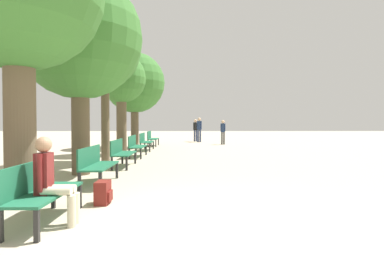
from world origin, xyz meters
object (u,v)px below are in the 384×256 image
(bench_row_3, at_px, (136,145))
(tree_row_3, at_px, (121,80))
(bench_row_2, at_px, (121,151))
(bench_row_5, at_px, (152,138))
(pedestrian_near, at_px, (195,129))
(bench_row_0, at_px, (39,188))
(tree_row_4, at_px, (135,83))
(person_seated, at_px, (52,178))
(backpack, at_px, (103,193))
(tree_row_2, at_px, (105,54))
(pedestrian_mid, at_px, (223,130))
(pedestrian_far, at_px, (199,128))
(bench_row_4, at_px, (145,140))
(tree_row_1, at_px, (80,38))
(bench_row_1, at_px, (96,163))

(bench_row_3, distance_m, tree_row_3, 3.18)
(bench_row_2, height_order, bench_row_5, same)
(tree_row_3, height_order, pedestrian_near, tree_row_3)
(bench_row_3, bearing_deg, bench_row_0, -90.00)
(bench_row_5, bearing_deg, tree_row_4, -130.98)
(person_seated, bearing_deg, backpack, 69.48)
(tree_row_2, bearing_deg, tree_row_4, 90.00)
(tree_row_4, bearing_deg, tree_row_2, -90.00)
(tree_row_3, height_order, tree_row_4, tree_row_4)
(bench_row_5, xyz_separation_m, pedestrian_mid, (4.45, 1.16, 0.38))
(bench_row_0, height_order, backpack, bench_row_0)
(tree_row_3, bearing_deg, tree_row_2, -90.00)
(tree_row_2, distance_m, pedestrian_mid, 10.19)
(pedestrian_far, bearing_deg, pedestrian_near, 107.44)
(bench_row_2, distance_m, bench_row_3, 2.72)
(tree_row_3, xyz_separation_m, person_seated, (1.09, -9.38, -2.69))
(backpack, bearing_deg, bench_row_3, 95.33)
(pedestrian_near, bearing_deg, backpack, -97.07)
(bench_row_5, distance_m, person_seated, 13.71)
(bench_row_3, distance_m, bench_row_5, 5.43)
(bench_row_4, distance_m, pedestrian_mid, 5.91)
(bench_row_0, height_order, tree_row_4, tree_row_4)
(bench_row_3, height_order, backpack, bench_row_3)
(bench_row_0, height_order, tree_row_1, tree_row_1)
(bench_row_4, height_order, tree_row_2, tree_row_2)
(bench_row_1, distance_m, tree_row_4, 10.42)
(tree_row_3, xyz_separation_m, backpack, (1.51, -8.26, -3.18))
(tree_row_2, distance_m, backpack, 6.93)
(bench_row_1, xyz_separation_m, tree_row_2, (-0.84, 3.88, 3.47))
(pedestrian_near, bearing_deg, pedestrian_far, -72.56)
(bench_row_1, distance_m, pedestrian_near, 15.26)
(bench_row_5, height_order, tree_row_4, tree_row_4)
(tree_row_2, xyz_separation_m, pedestrian_far, (3.84, 10.31, -2.98))
(tree_row_1, bearing_deg, person_seated, -75.43)
(bench_row_3, distance_m, pedestrian_mid, 7.96)
(bench_row_3, distance_m, pedestrian_near, 9.96)
(person_seated, height_order, pedestrian_far, pedestrian_far)
(tree_row_2, bearing_deg, pedestrian_mid, 56.99)
(tree_row_4, distance_m, pedestrian_near, 6.81)
(tree_row_2, height_order, tree_row_3, tree_row_2)
(bench_row_5, bearing_deg, bench_row_3, -90.00)
(tree_row_1, bearing_deg, pedestrian_far, 73.37)
(person_seated, bearing_deg, bench_row_5, 91.04)
(pedestrian_far, bearing_deg, bench_row_3, -108.86)
(bench_row_2, xyz_separation_m, pedestrian_far, (2.99, 11.48, 0.49))
(bench_row_5, bearing_deg, pedestrian_far, 48.03)
(tree_row_4, bearing_deg, backpack, -82.60)
(bench_row_1, relative_size, tree_row_2, 0.29)
(tree_row_1, xyz_separation_m, backpack, (1.51, -3.08, -3.66))
(bench_row_4, relative_size, tree_row_3, 0.34)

